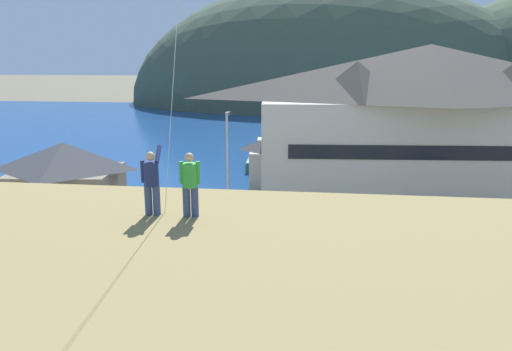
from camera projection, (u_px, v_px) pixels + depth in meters
ground_plane at (248, 298)px, 23.68m from camera, size 600.00×600.00×0.00m
parking_lot_pad at (260, 256)px, 28.49m from camera, size 40.00×20.00×0.10m
bay_water at (299, 128)px, 81.57m from camera, size 360.00×84.00×0.03m
far_hill_west_ridge at (332, 102)px, 127.79m from camera, size 104.36×69.49×60.72m
harbor_lodge at (426, 116)px, 40.94m from camera, size 29.58×13.12×12.35m
storage_shed_near_lot at (67, 183)px, 33.09m from camera, size 7.70×6.55×5.83m
storage_shed_waterside at (277, 159)px, 43.91m from camera, size 5.31×4.88×4.76m
wharf_dock at (293, 158)px, 54.79m from camera, size 3.20×10.73×0.70m
moored_boat_wharfside at (259, 160)px, 52.08m from camera, size 2.53×6.99×2.16m
moored_boat_outer_mooring at (323, 161)px, 51.58m from camera, size 2.64×6.45×2.16m
moored_boat_inner_slip at (265, 150)px, 57.75m from camera, size 2.83×7.18×2.16m
parked_car_corner_spot at (485, 288)px, 22.41m from camera, size 4.34×2.34×1.82m
parked_car_mid_row_center at (240, 233)px, 29.41m from camera, size 4.30×2.26×1.82m
parked_car_front_row_silver at (387, 237)px, 28.76m from camera, size 4.33×2.33×1.82m
parked_car_mid_row_near at (505, 235)px, 29.07m from camera, size 4.35×2.36×1.82m
parked_car_mid_row_far at (261, 267)px, 24.56m from camera, size 4.24×2.14×1.82m
parked_car_front_row_red at (365, 272)px, 24.03m from camera, size 4.20×2.06×1.82m
parked_car_back_row_left at (161, 262)px, 25.16m from camera, size 4.34×2.33×1.82m
parked_car_front_row_end at (158, 226)px, 30.58m from camera, size 4.25×2.15×1.82m
parking_light_pole at (228, 161)px, 33.17m from camera, size 0.24×0.78×7.66m
person_kite_flyer at (151, 181)px, 13.14m from camera, size 0.52×0.69×1.86m
person_companion at (190, 183)px, 12.99m from camera, size 0.55×0.40×1.74m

